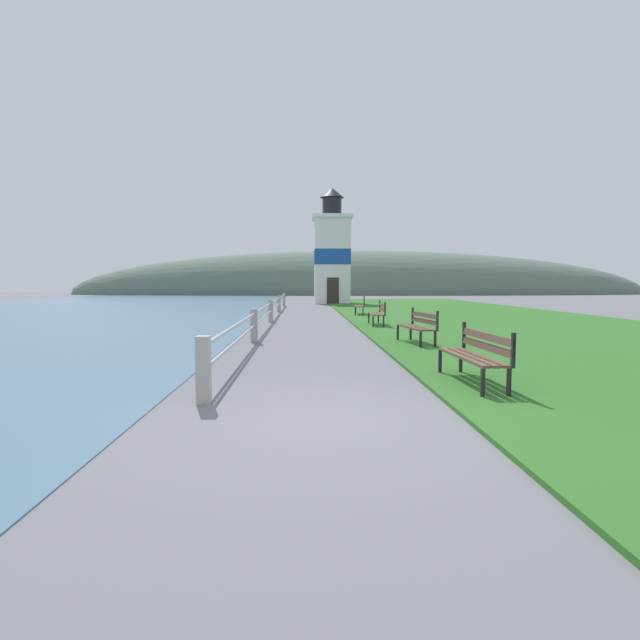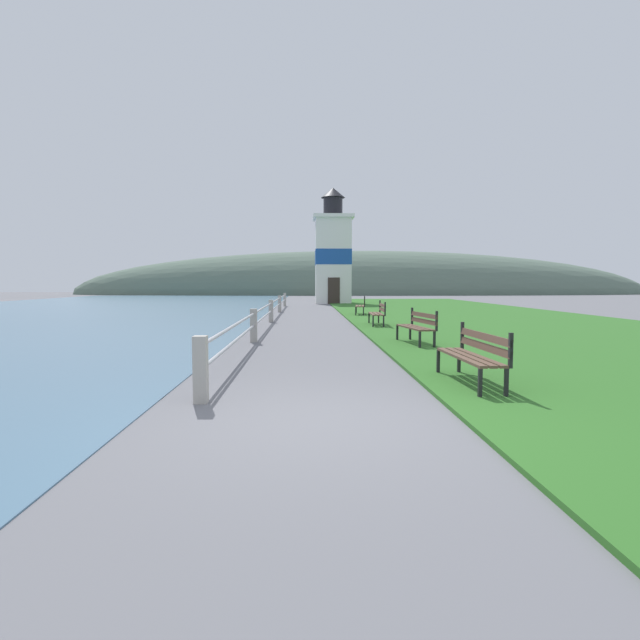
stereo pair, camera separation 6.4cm
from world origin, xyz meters
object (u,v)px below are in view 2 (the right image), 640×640
object	(u,v)px
lighthouse	(333,254)
park_bench_far	(378,312)
park_bench_by_lighthouse	(362,305)
park_bench_midway	(418,325)
park_bench_near	(474,352)

from	to	relation	value
lighthouse	park_bench_far	bearing A→B (deg)	-88.42
park_bench_far	park_bench_by_lighthouse	world-z (taller)	same
lighthouse	park_bench_midway	bearing A→B (deg)	-88.31
park_bench_by_lighthouse	lighthouse	xyz separation A→B (m)	(-0.64, 14.27, 3.28)
park_bench_by_lighthouse	lighthouse	world-z (taller)	lighthouse
park_bench_midway	park_bench_by_lighthouse	bearing A→B (deg)	-97.33
lighthouse	park_bench_near	bearing A→B (deg)	-89.10
park_bench_far	park_bench_midway	bearing A→B (deg)	94.64
park_bench_far	park_bench_near	bearing A→B (deg)	92.16
park_bench_midway	park_bench_far	distance (m)	5.60
park_bench_midway	lighthouse	size ratio (longest dim) A/B	0.20
park_bench_near	park_bench_far	size ratio (longest dim) A/B	1.08
park_bench_near	lighthouse	distance (m)	31.29
park_bench_near	park_bench_far	bearing A→B (deg)	-92.64
park_bench_near	park_bench_midway	size ratio (longest dim) A/B	1.08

